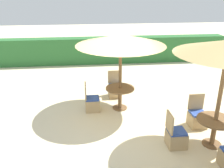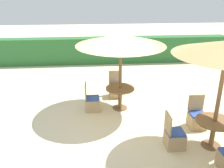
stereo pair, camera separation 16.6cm
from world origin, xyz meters
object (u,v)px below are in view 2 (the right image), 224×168
patio_chair_center_west (92,103)px  round_table_front_right (214,127)px  round_table_center (120,93)px  parasol_center (121,40)px  patio_chair_front_right_north (197,119)px  patio_chair_front_right_west (174,138)px  patio_chair_center_north (115,90)px

patio_chair_center_west → round_table_front_right: bearing=53.2°
round_table_center → patio_chair_center_west: 0.97m
parasol_center → round_table_front_right: size_ratio=2.99×
parasol_center → patio_chair_front_right_north: (2.06, -1.36, -2.02)m
parasol_center → patio_chair_front_right_west: (1.11, -2.23, -2.02)m
patio_chair_center_west → patio_chair_center_north: bearing=139.6°
parasol_center → round_table_center: 1.73m
patio_chair_center_west → patio_chair_front_right_north: same height
patio_chair_front_right_north → round_table_front_right: bearing=90.7°
patio_chair_center_north → round_table_front_right: bearing=123.1°
round_table_front_right → patio_chair_front_right_north: patio_chair_front_right_north is taller
round_table_center → patio_chair_center_north: size_ratio=1.00×
patio_chair_front_right_west → patio_chair_center_west: bearing=-137.1°
patio_chair_center_west → round_table_front_right: size_ratio=1.01×
patio_chair_front_right_west → patio_chair_front_right_north: bearing=132.4°
patio_chair_front_right_north → patio_chair_front_right_west: 1.29m
patio_chair_center_west → patio_chair_front_right_north: (2.98, -1.32, 0.00)m
parasol_center → round_table_center: size_ratio=2.95×
patio_chair_center_west → patio_chair_front_right_north: 3.26m
patio_chair_front_right_north → patio_chair_front_right_west: bearing=42.4°
patio_chair_center_west → patio_chair_front_right_west: (2.03, -2.19, 0.00)m
round_table_center → patio_chair_center_north: patio_chair_center_north is taller
patio_chair_center_north → round_table_front_right: patio_chair_center_north is taller
round_table_center → patio_chair_front_right_west: (1.11, -2.23, -0.29)m
round_table_front_right → patio_chair_front_right_west: patio_chair_front_right_west is taller
round_table_center → patio_chair_front_right_north: size_ratio=1.00×
patio_chair_center_north → patio_chair_front_right_north: 3.15m
round_table_center → patio_chair_front_right_west: size_ratio=1.00×
patio_chair_center_west → patio_chair_front_right_north: size_ratio=1.00×
patio_chair_front_right_north → patio_chair_front_right_west: same height
round_table_center → patio_chair_center_north: (-0.05, 0.98, -0.29)m
patio_chair_center_north → patio_chair_front_right_west: bearing=109.9°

